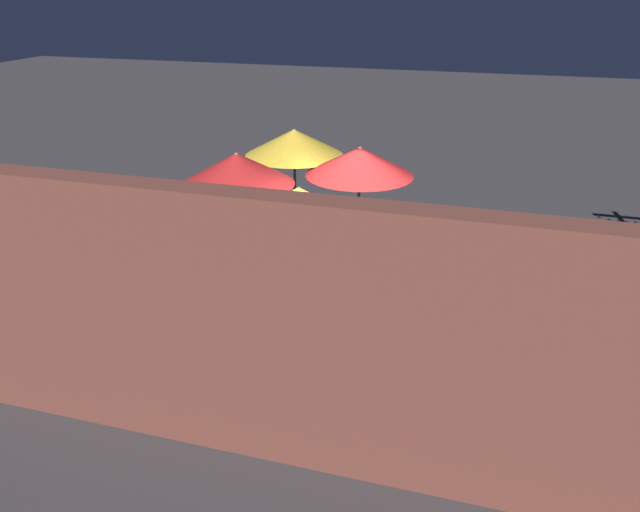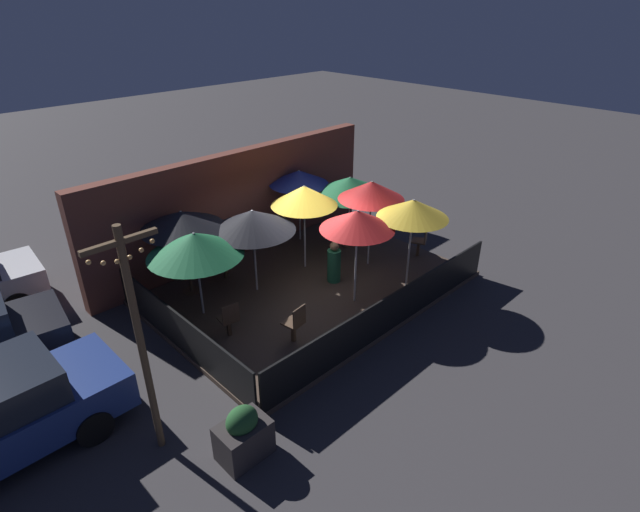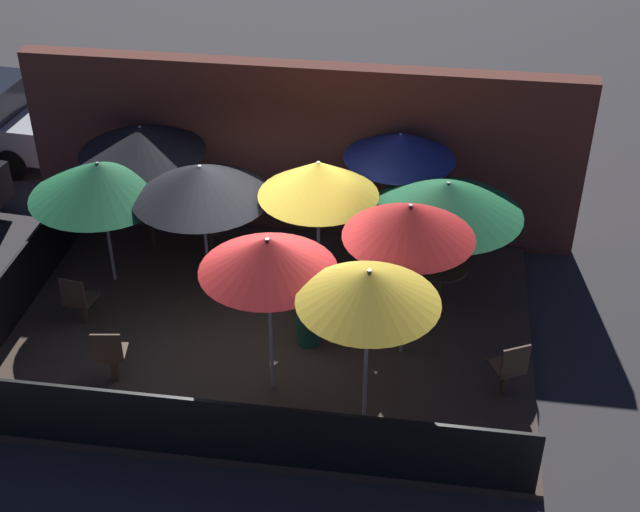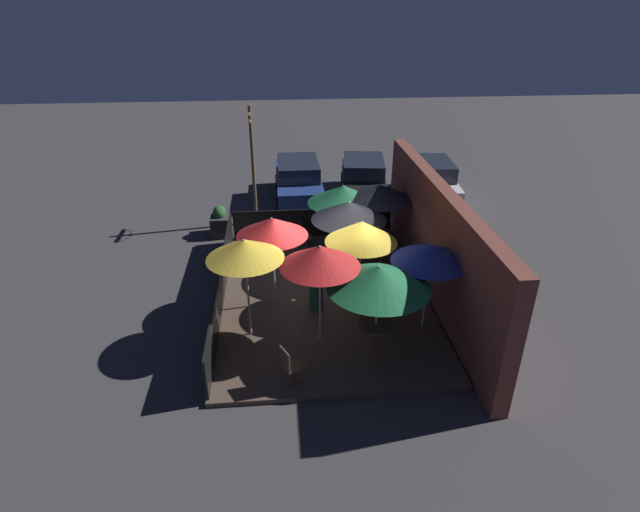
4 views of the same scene
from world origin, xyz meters
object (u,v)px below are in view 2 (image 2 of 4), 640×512
patio_umbrella_8 (299,177)px  patio_umbrella_4 (304,196)px  patio_umbrella_1 (350,186)px  light_post (139,336)px  patio_chair_2 (229,318)px  patio_umbrella_0 (182,220)px  planter_box (243,435)px  dining_table_0 (189,272)px  dining_table_1 (349,228)px  patron_0 (334,264)px  patio_umbrella_7 (357,220)px  patio_chair_0 (227,260)px  patio_chair_1 (295,322)px  patio_umbrella_3 (413,209)px  patio_umbrella_5 (195,244)px  patio_chair_3 (421,240)px  patio_umbrella_2 (252,220)px  patio_umbrella_6 (371,190)px

patio_umbrella_8 → patio_umbrella_4: bearing=-127.7°
patio_umbrella_1 → light_post: 8.33m
patio_chair_2 → patio_umbrella_0: bearing=-0.0°
planter_box → patio_umbrella_1: bearing=30.3°
patio_umbrella_8 → dining_table_0: patio_umbrella_8 is taller
patio_umbrella_1 → dining_table_1: bearing=14.0°
dining_table_1 → patron_0: 2.19m
patio_umbrella_1 → patio_umbrella_7: 3.12m
dining_table_0 → patio_chair_0: (1.10, -0.04, -0.06)m
patio_chair_1 → patron_0: (2.50, 1.28, -0.01)m
patio_umbrella_7 → planter_box: size_ratio=2.33×
patio_umbrella_3 → patio_umbrella_5: 5.14m
patio_chair_3 → planter_box: 8.18m
planter_box → patio_umbrella_4: bearing=38.1°
patio_umbrella_0 → patio_chair_0: patio_umbrella_0 is taller
patio_umbrella_1 → patio_umbrella_8: patio_umbrella_8 is taller
patio_chair_3 → patio_umbrella_7: bearing=68.3°
light_post → dining_table_0: bearing=52.4°
patio_umbrella_3 → patio_chair_3: size_ratio=2.68×
patio_umbrella_0 → patio_umbrella_1: patio_umbrella_0 is taller
patio_umbrella_8 → patio_umbrella_2: bearing=-152.9°
patio_chair_1 → patio_chair_2: bearing=29.4°
patio_umbrella_7 → planter_box: 5.41m
patio_umbrella_1 → patio_umbrella_3: 2.97m
patio_umbrella_2 → dining_table_0: size_ratio=2.68×
patio_umbrella_7 → patio_chair_2: size_ratio=2.69×
patio_umbrella_2 → patio_umbrella_4: bearing=1.4°
patio_umbrella_1 → patio_chair_2: size_ratio=2.49×
patio_umbrella_6 → patio_chair_1: size_ratio=2.59×
light_post → patio_umbrella_6: bearing=12.7°
patio_umbrella_1 → patron_0: bearing=-147.3°
patio_chair_0 → patio_chair_3: size_ratio=0.99×
patio_umbrella_7 → planter_box: bearing=-159.0°
patio_umbrella_1 → patio_chair_0: size_ratio=2.43×
patio_umbrella_8 → patio_chair_2: size_ratio=2.47×
patio_umbrella_3 → patio_chair_2: size_ratio=2.77×
patio_umbrella_0 → planter_box: 5.69m
patio_umbrella_2 → patio_umbrella_3: 3.86m
patio_umbrella_2 → patio_umbrella_5: patio_umbrella_2 is taller
dining_table_0 → patio_chair_0: bearing=-2.2°
patio_umbrella_5 → planter_box: 4.59m
patio_umbrella_3 → patio_umbrella_5: bearing=147.5°
dining_table_0 → patron_0: bearing=-35.8°
patio_umbrella_2 → patron_0: bearing=-31.2°
patio_umbrella_4 → patron_0: size_ratio=2.09×
patron_0 → patio_chair_0: bearing=-39.0°
light_post → patio_umbrella_4: bearing=25.0°
patio_umbrella_0 → patio_umbrella_3: size_ratio=0.89×
patio_umbrella_6 → patron_0: 2.17m
dining_table_0 → patio_chair_3: bearing=-26.7°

